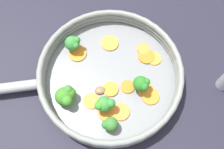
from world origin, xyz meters
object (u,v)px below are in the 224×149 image
object	(u,v)px
carrot_slice_3	(79,54)
carrot_slice_7	(108,113)
carrot_slice_4	(148,56)
broccoli_floret_0	(112,124)
carrot_slice_0	(129,87)
broccoli_floret_1	(106,104)
carrot_slice_2	(145,49)
carrot_slice_8	(152,96)
carrot_slice_11	(93,101)
carrot_slice_5	(156,59)
broccoli_floret_2	(75,43)
mushroom_piece_0	(102,90)
carrot_slice_10	(147,89)
broccoli_floret_4	(143,84)
carrot_slice_6	(112,43)
carrot_slice_9	(110,89)
carrot_slice_1	(122,112)
skillet	(112,78)

from	to	relation	value
carrot_slice_3	carrot_slice_7	xyz separation A→B (m)	(0.16, 0.08, 0.00)
carrot_slice_4	broccoli_floret_0	distance (m)	0.21
carrot_slice_0	broccoli_floret_1	bearing A→B (deg)	-46.91
carrot_slice_0	carrot_slice_2	bearing A→B (deg)	156.78
carrot_slice_4	carrot_slice_0	bearing A→B (deg)	-32.12
carrot_slice_8	carrot_slice_11	bearing A→B (deg)	-86.39
carrot_slice_2	carrot_slice_5	xyz separation A→B (m)	(0.03, 0.03, -0.00)
carrot_slice_3	carrot_slice_8	world-z (taller)	same
broccoli_floret_2	carrot_slice_7	bearing A→B (deg)	25.48
mushroom_piece_0	carrot_slice_0	bearing A→B (deg)	97.93
broccoli_floret_2	carrot_slice_2	bearing A→B (deg)	88.51
carrot_slice_3	carrot_slice_10	bearing A→B (deg)	59.08
carrot_slice_5	mushroom_piece_0	size ratio (longest dim) A/B	1.42
carrot_slice_11	broccoli_floret_4	world-z (taller)	broccoli_floret_4
carrot_slice_4	carrot_slice_6	bearing A→B (deg)	-114.03
carrot_slice_4	broccoli_floret_2	world-z (taller)	broccoli_floret_2
carrot_slice_2	carrot_slice_7	xyz separation A→B (m)	(0.17, -0.10, -0.00)
broccoli_floret_0	carrot_slice_9	bearing A→B (deg)	-179.25
carrot_slice_1	carrot_slice_2	size ratio (longest dim) A/B	1.32
skillet	carrot_slice_11	distance (m)	0.08
carrot_slice_2	carrot_slice_7	size ratio (longest dim) A/B	0.81
carrot_slice_2	carrot_slice_11	size ratio (longest dim) A/B	0.82
carrot_slice_1	carrot_slice_7	world-z (taller)	same
carrot_slice_4	broccoli_floret_1	size ratio (longest dim) A/B	0.90
broccoli_floret_2	mushroom_piece_0	size ratio (longest dim) A/B	1.83
carrot_slice_1	carrot_slice_11	world-z (taller)	carrot_slice_1
broccoli_floret_2	carrot_slice_11	bearing A→B (deg)	17.97
carrot_slice_11	carrot_slice_1	bearing A→B (deg)	68.19
carrot_slice_3	carrot_slice_10	size ratio (longest dim) A/B	1.14
broccoli_floret_4	broccoli_floret_1	bearing A→B (deg)	-61.01
carrot_slice_2	carrot_slice_9	distance (m)	0.15
carrot_slice_1	mushroom_piece_0	size ratio (longest dim) A/B	1.64
skillet	broccoli_floret_2	bearing A→B (deg)	-131.01
carrot_slice_8	carrot_slice_9	distance (m)	0.11
carrot_slice_1	carrot_slice_11	bearing A→B (deg)	-111.81
carrot_slice_6	carrot_slice_9	bearing A→B (deg)	-3.17
carrot_slice_0	carrot_slice_1	bearing A→B (deg)	-16.97
carrot_slice_2	carrot_slice_7	world-z (taller)	carrot_slice_2
carrot_slice_11	broccoli_floret_2	xyz separation A→B (m)	(-0.15, -0.05, 0.03)
carrot_slice_8	mushroom_piece_0	world-z (taller)	mushroom_piece_0
carrot_slice_11	mushroom_piece_0	xyz separation A→B (m)	(-0.03, 0.02, 0.00)
carrot_slice_0	carrot_slice_9	world-z (taller)	same
carrot_slice_10	skillet	bearing A→B (deg)	-112.60
carrot_slice_5	carrot_slice_6	size ratio (longest dim) A/B	0.82
carrot_slice_5	broccoli_floret_4	size ratio (longest dim) A/B	0.77
skillet	carrot_slice_8	size ratio (longest dim) A/B	7.97
carrot_slice_10	broccoli_floret_2	bearing A→B (deg)	-123.14
carrot_slice_11	broccoli_floret_4	xyz separation A→B (m)	(-0.03, 0.12, 0.03)
carrot_slice_9	broccoli_floret_0	distance (m)	0.10
carrot_slice_4	carrot_slice_6	world-z (taller)	same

